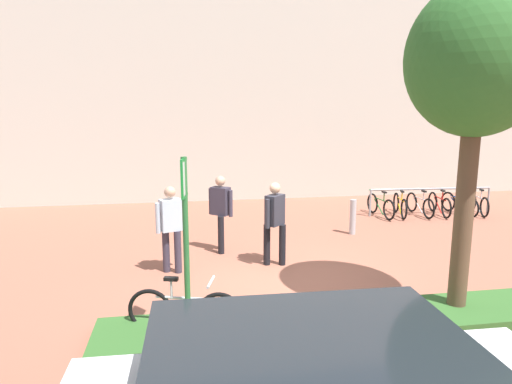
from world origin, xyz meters
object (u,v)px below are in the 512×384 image
bollard_steel (353,217)px  parking_sign_post (186,224)px  bike_at_sign (185,311)px  person_suited_navy (221,209)px  bike_rack_cluster (430,204)px  person_shirt_white (171,224)px  tree_sidewalk (477,63)px  person_suited_dark (275,218)px

bollard_steel → parking_sign_post: bearing=-132.0°
bike_at_sign → person_suited_navy: person_suited_navy is taller
bike_rack_cluster → person_shirt_white: 8.40m
bollard_steel → person_suited_navy: (-3.43, -0.84, 0.53)m
tree_sidewalk → person_suited_dark: (-2.37, 2.67, -2.85)m
bike_at_sign → person_shirt_white: size_ratio=0.95×
bike_at_sign → bike_rack_cluster: (7.34, 6.16, -0.00)m
tree_sidewalk → bike_at_sign: size_ratio=3.07×
parking_sign_post → bike_rack_cluster: bearing=40.9°
person_suited_navy → person_shirt_white: (-1.07, -1.16, 0.00)m
tree_sidewalk → person_shirt_white: 5.88m
person_shirt_white → bike_at_sign: bearing=-85.1°
tree_sidewalk → bike_rack_cluster: size_ratio=1.34×
person_suited_dark → parking_sign_post: bearing=-122.8°
bike_rack_cluster → person_shirt_white: size_ratio=2.18×
bike_rack_cluster → person_shirt_white: bearing=-154.5°
bike_at_sign → tree_sidewalk: bearing=-0.4°
tree_sidewalk → person_suited_dark: size_ratio=2.91×
parking_sign_post → bike_rack_cluster: size_ratio=0.69×
bike_rack_cluster → bike_at_sign: bearing=-140.0°
person_suited_navy → bollard_steel: bearing=13.8°
bike_at_sign → bike_rack_cluster: size_ratio=0.44×
tree_sidewalk → person_suited_dark: bearing=131.6°
tree_sidewalk → bike_at_sign: bearing=179.6°
bike_at_sign → person_shirt_white: 2.64m
tree_sidewalk → person_suited_navy: size_ratio=2.91×
parking_sign_post → person_suited_dark: size_ratio=1.50×
bike_rack_cluster → tree_sidewalk: bearing=-116.7°
bollard_steel → person_suited_dark: person_suited_dark is taller
parking_sign_post → person_shirt_white: 2.81m
bike_at_sign → person_shirt_white: bearing=94.9°
bike_rack_cluster → bollard_steel: bollard_steel is taller
bollard_steel → person_shirt_white: bearing=-156.1°
bike_at_sign → bollard_steel: 6.25m
bollard_steel → person_suited_navy: size_ratio=0.52×
bollard_steel → person_suited_navy: 3.58m
tree_sidewalk → person_shirt_white: size_ratio=2.91×
bollard_steel → bike_rack_cluster: bearing=27.7°
tree_sidewalk → bike_rack_cluster: bearing=63.3°
bike_rack_cluster → bollard_steel: size_ratio=4.17×
person_suited_dark → person_shirt_white: 2.08m
bike_rack_cluster → person_suited_navy: size_ratio=2.18×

